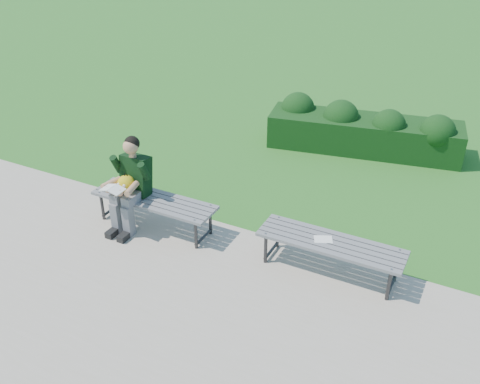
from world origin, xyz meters
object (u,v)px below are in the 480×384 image
(hedge, at_px, (362,129))
(paper_sheet, at_px, (323,239))
(bench_left, at_px, (154,202))
(bench_right, at_px, (331,245))
(seated_boy, at_px, (130,181))

(hedge, relative_size, paper_sheet, 13.09)
(hedge, relative_size, bench_left, 1.94)
(hedge, bearing_deg, bench_left, -115.84)
(bench_left, relative_size, bench_right, 1.00)
(seated_boy, relative_size, paper_sheet, 4.94)
(seated_boy, bearing_deg, bench_right, 4.75)
(bench_left, xyz_separation_m, seated_boy, (-0.30, -0.09, 0.30))
(bench_right, xyz_separation_m, paper_sheet, (-0.10, -0.00, 0.06))
(hedge, distance_m, bench_right, 3.75)
(bench_left, distance_m, paper_sheet, 2.41)
(hedge, xyz_separation_m, bench_right, (0.65, -3.69, 0.02))
(paper_sheet, bearing_deg, hedge, 98.49)
(bench_right, bearing_deg, hedge, 100.00)
(hedge, xyz_separation_m, bench_left, (-1.85, -3.83, 0.02))
(bench_right, bearing_deg, paper_sheet, -180.00)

